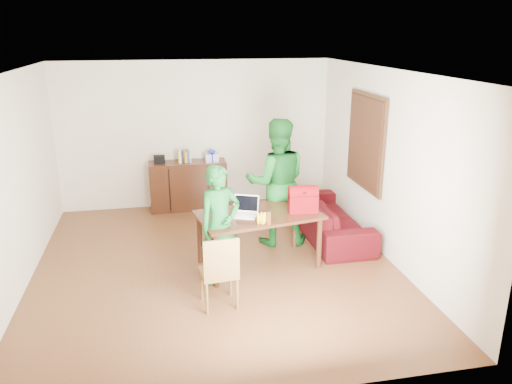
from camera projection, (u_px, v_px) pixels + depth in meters
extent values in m
cube|color=#472711|center=(216.00, 269.00, 7.11)|extent=(5.00, 5.50, 0.10)
cube|color=white|center=(210.00, 67.00, 6.25)|extent=(5.00, 5.50, 0.10)
cube|color=beige|center=(196.00, 134.00, 9.29)|extent=(5.00, 0.10, 2.70)
cube|color=beige|center=(253.00, 267.00, 4.07)|extent=(5.00, 0.10, 2.70)
cube|color=beige|center=(10.00, 186.00, 6.20)|extent=(0.10, 5.50, 2.70)
cube|color=beige|center=(390.00, 165.00, 7.15)|extent=(0.10, 5.50, 2.70)
cube|color=#3F2614|center=(366.00, 142.00, 7.73)|extent=(0.04, 1.28, 1.48)
cube|color=#502A18|center=(364.00, 142.00, 7.72)|extent=(0.01, 1.18, 1.36)
cube|color=black|center=(188.00, 185.00, 9.26)|extent=(1.40, 0.45, 0.90)
cube|color=black|center=(159.00, 159.00, 9.01)|extent=(0.20, 0.14, 0.14)
cube|color=#B7B9C2|center=(212.00, 157.00, 9.18)|extent=(0.24, 0.22, 0.14)
ellipsoid|color=#1A2CAD|center=(212.00, 151.00, 9.15)|extent=(0.14, 0.14, 0.07)
cube|color=black|center=(259.00, 215.00, 6.90)|extent=(1.80, 1.22, 0.04)
cylinder|color=black|center=(216.00, 261.00, 6.41)|extent=(0.07, 0.07, 0.74)
cylinder|color=black|center=(319.00, 243.00, 6.94)|extent=(0.07, 0.07, 0.74)
cylinder|color=black|center=(200.00, 239.00, 7.09)|extent=(0.07, 0.07, 0.74)
cylinder|color=black|center=(295.00, 224.00, 7.62)|extent=(0.07, 0.07, 0.74)
cube|color=brown|center=(219.00, 273.00, 5.96)|extent=(0.46, 0.44, 0.05)
cube|color=brown|center=(222.00, 259.00, 5.71)|extent=(0.42, 0.06, 0.48)
imported|color=#12521D|center=(220.00, 225.00, 6.45)|extent=(0.68, 0.57, 1.59)
imported|color=#13591A|center=(277.00, 182.00, 7.60)|extent=(1.03, 0.85, 1.97)
cube|color=white|center=(244.00, 215.00, 6.80)|extent=(0.42, 0.36, 0.02)
cube|color=black|center=(244.00, 206.00, 6.76)|extent=(0.36, 0.22, 0.22)
cylinder|color=#502D12|center=(269.00, 217.00, 6.49)|extent=(0.07, 0.07, 0.20)
cube|color=maroon|center=(303.00, 201.00, 6.93)|extent=(0.42, 0.28, 0.29)
imported|color=#3A0715|center=(329.00, 217.00, 8.08)|extent=(0.84, 2.13, 0.62)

